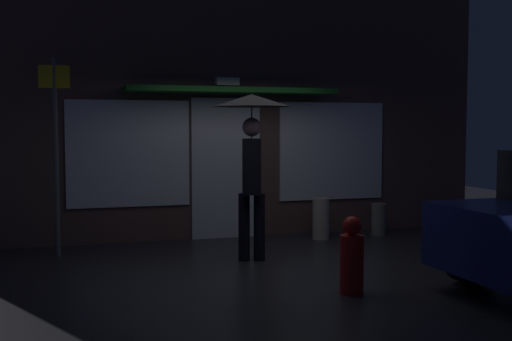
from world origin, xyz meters
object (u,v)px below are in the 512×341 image
at_px(sidewalk_bollard, 321,219).
at_px(person_with_umbrella, 252,137).
at_px(street_sign_post, 56,146).
at_px(sidewalk_bollard_2, 379,219).
at_px(fire_hydrant, 352,258).

bearing_deg(sidewalk_bollard, person_with_umbrella, -141.32).
xyz_separation_m(person_with_umbrella, street_sign_post, (-2.43, 1.02, -0.12)).
bearing_deg(sidewalk_bollard_2, fire_hydrant, -122.47).
height_order(person_with_umbrella, sidewalk_bollard, person_with_umbrella).
distance_m(sidewalk_bollard, fire_hydrant, 3.25).
bearing_deg(person_with_umbrella, sidewalk_bollard_2, -46.53).
bearing_deg(street_sign_post, sidewalk_bollard, 2.56).
height_order(street_sign_post, fire_hydrant, street_sign_post).
bearing_deg(sidewalk_bollard, street_sign_post, -177.44).
bearing_deg(sidewalk_bollard_2, sidewalk_bollard, -176.06).
bearing_deg(street_sign_post, fire_hydrant, -44.75).
relative_size(person_with_umbrella, sidewalk_bollard_2, 4.23).
xyz_separation_m(sidewalk_bollard_2, fire_hydrant, (-2.02, -3.17, 0.12)).
bearing_deg(person_with_umbrella, street_sign_post, 84.09).
distance_m(street_sign_post, sidewalk_bollard, 4.10).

